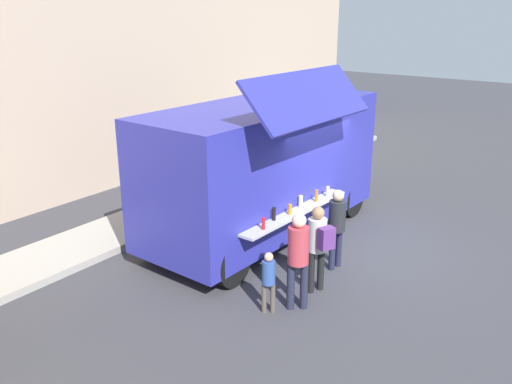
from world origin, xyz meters
The scene contains 8 objects.
ground_plane centered at (0.00, 0.00, 0.00)m, with size 60.00×60.00×0.00m, color #38383D.
curb_strip centered at (-4.41, 4.69, 0.07)m, with size 28.00×1.60×0.15m, color #9E998E.
food_truck_main centered at (-0.41, 2.07, 1.61)m, with size 5.94×3.14×3.74m.
trash_bin centered at (3.26, 4.39, 0.43)m, with size 0.60×0.60×0.86m, color #2E6135.
customer_front_ordering centered at (-0.92, -0.02, 0.96)m, with size 0.34×0.33×1.61m.
customer_mid_with_backpack centered at (-1.95, -0.22, 0.99)m, with size 0.42×0.53×1.61m.
customer_rear_waiting centered at (-2.65, -0.24, 1.03)m, with size 0.35×0.35×1.72m.
child_near_queue centered at (-3.04, 0.08, 0.65)m, with size 0.22×0.22×1.09m.
Camera 1 is at (-9.56, -4.48, 4.86)m, focal length 38.03 mm.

